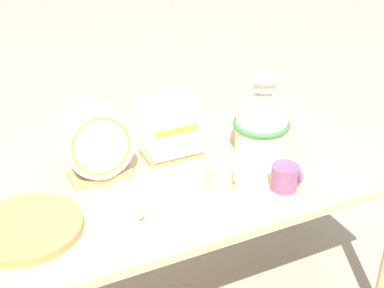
{
  "coord_description": "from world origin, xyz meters",
  "views": [
    {
      "loc": [
        -0.72,
        -1.51,
        1.73
      ],
      "look_at": [
        0.0,
        0.0,
        0.82
      ],
      "focal_mm": 50.0,
      "sensor_mm": 36.0,
      "label": 1
    }
  ],
  "objects_px": {
    "ceramic_vase": "(262,120)",
    "mug_cream_glaze": "(125,211)",
    "dish_rack_round_plates": "(98,148)",
    "dish_rack_square_plates": "(171,136)",
    "wicker_charger_stack": "(27,227)",
    "mug_plum_glaze": "(286,177)",
    "mug_sage_glaze": "(220,175)"
  },
  "relations": [
    {
      "from": "dish_rack_square_plates",
      "to": "mug_cream_glaze",
      "type": "relative_size",
      "value": 2.26
    },
    {
      "from": "dish_rack_round_plates",
      "to": "mug_sage_glaze",
      "type": "distance_m",
      "value": 0.44
    },
    {
      "from": "wicker_charger_stack",
      "to": "mug_cream_glaze",
      "type": "xyz_separation_m",
      "value": [
        0.29,
        -0.09,
        0.03
      ]
    },
    {
      "from": "mug_plum_glaze",
      "to": "wicker_charger_stack",
      "type": "bearing_deg",
      "value": 170.59
    },
    {
      "from": "dish_rack_square_plates",
      "to": "mug_plum_glaze",
      "type": "bearing_deg",
      "value": -55.68
    },
    {
      "from": "dish_rack_round_plates",
      "to": "wicker_charger_stack",
      "type": "relative_size",
      "value": 0.77
    },
    {
      "from": "ceramic_vase",
      "to": "dish_rack_round_plates",
      "type": "height_order",
      "value": "ceramic_vase"
    },
    {
      "from": "ceramic_vase",
      "to": "mug_sage_glaze",
      "type": "bearing_deg",
      "value": -149.81
    },
    {
      "from": "dish_rack_square_plates",
      "to": "wicker_charger_stack",
      "type": "distance_m",
      "value": 0.64
    },
    {
      "from": "ceramic_vase",
      "to": "wicker_charger_stack",
      "type": "distance_m",
      "value": 0.92
    },
    {
      "from": "ceramic_vase",
      "to": "mug_plum_glaze",
      "type": "xyz_separation_m",
      "value": [
        -0.06,
        -0.25,
        -0.09
      ]
    },
    {
      "from": "dish_rack_round_plates",
      "to": "dish_rack_square_plates",
      "type": "xyz_separation_m",
      "value": [
        0.29,
        0.03,
        -0.03
      ]
    },
    {
      "from": "wicker_charger_stack",
      "to": "mug_cream_glaze",
      "type": "distance_m",
      "value": 0.3
    },
    {
      "from": "dish_rack_square_plates",
      "to": "mug_sage_glaze",
      "type": "relative_size",
      "value": 2.26
    },
    {
      "from": "dish_rack_square_plates",
      "to": "mug_cream_glaze",
      "type": "bearing_deg",
      "value": -131.96
    },
    {
      "from": "mug_sage_glaze",
      "to": "dish_rack_square_plates",
      "type": "bearing_deg",
      "value": 103.42
    },
    {
      "from": "ceramic_vase",
      "to": "mug_cream_glaze",
      "type": "distance_m",
      "value": 0.66
    },
    {
      "from": "ceramic_vase",
      "to": "mug_plum_glaze",
      "type": "distance_m",
      "value": 0.28
    },
    {
      "from": "dish_rack_round_plates",
      "to": "mug_cream_glaze",
      "type": "height_order",
      "value": "dish_rack_round_plates"
    },
    {
      "from": "dish_rack_square_plates",
      "to": "mug_plum_glaze",
      "type": "xyz_separation_m",
      "value": [
        0.26,
        -0.38,
        -0.04
      ]
    },
    {
      "from": "dish_rack_round_plates",
      "to": "mug_cream_glaze",
      "type": "xyz_separation_m",
      "value": [
        -0.01,
        -0.3,
        -0.07
      ]
    },
    {
      "from": "wicker_charger_stack",
      "to": "mug_plum_glaze",
      "type": "xyz_separation_m",
      "value": [
        0.85,
        -0.14,
        0.03
      ]
    },
    {
      "from": "mug_plum_glaze",
      "to": "mug_sage_glaze",
      "type": "distance_m",
      "value": 0.22
    },
    {
      "from": "dish_rack_round_plates",
      "to": "wicker_charger_stack",
      "type": "height_order",
      "value": "dish_rack_round_plates"
    },
    {
      "from": "dish_rack_round_plates",
      "to": "wicker_charger_stack",
      "type": "bearing_deg",
      "value": -144.63
    },
    {
      "from": "wicker_charger_stack",
      "to": "mug_plum_glaze",
      "type": "height_order",
      "value": "mug_plum_glaze"
    },
    {
      "from": "dish_rack_round_plates",
      "to": "mug_plum_glaze",
      "type": "height_order",
      "value": "dish_rack_round_plates"
    },
    {
      "from": "mug_cream_glaze",
      "to": "ceramic_vase",
      "type": "bearing_deg",
      "value": 18.47
    },
    {
      "from": "mug_sage_glaze",
      "to": "mug_cream_glaze",
      "type": "height_order",
      "value": "same"
    },
    {
      "from": "dish_rack_square_plates",
      "to": "ceramic_vase",
      "type": "bearing_deg",
      "value": -22.1
    },
    {
      "from": "mug_sage_glaze",
      "to": "dish_rack_round_plates",
      "type": "bearing_deg",
      "value": 145.78
    },
    {
      "from": "ceramic_vase",
      "to": "mug_cream_glaze",
      "type": "xyz_separation_m",
      "value": [
        -0.62,
        -0.21,
        -0.09
      ]
    }
  ]
}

